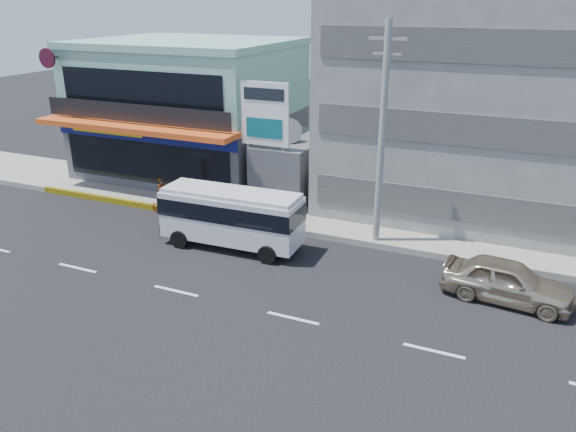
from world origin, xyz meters
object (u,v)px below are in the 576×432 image
object	(u,v)px
sedan	(508,281)
satellite_dish	(288,141)
billboard	(265,121)
utility_pole_near	(382,137)
concrete_building	(500,77)
minibus	(231,214)
motorcycle_rider	(163,203)
shop_building	(191,112)

from	to	relation	value
sedan	satellite_dish	bearing A→B (deg)	67.18
billboard	utility_pole_near	world-z (taller)	utility_pole_near
concrete_building	minibus	distance (m)	15.40
utility_pole_near	minibus	world-z (taller)	utility_pole_near
concrete_building	motorcycle_rider	bearing A→B (deg)	-151.99
utility_pole_near	satellite_dish	bearing A→B (deg)	149.04
minibus	sedan	world-z (taller)	minibus
minibus	utility_pole_near	bearing A→B (deg)	24.84
concrete_building	satellite_dish	xyz separation A→B (m)	(-10.00, -4.00, -3.42)
shop_building	minibus	xyz separation A→B (m)	(7.98, -9.33, -2.38)
shop_building	concrete_building	xyz separation A→B (m)	(18.00, 1.05, 3.00)
shop_building	sedan	world-z (taller)	shop_building
concrete_building	satellite_dish	size ratio (longest dim) A/B	10.67
concrete_building	minibus	xyz separation A→B (m)	(-10.02, -10.39, -5.38)
concrete_building	billboard	size ratio (longest dim) A/B	2.32
utility_pole_near	shop_building	bearing A→B (deg)	154.94
minibus	motorcycle_rider	distance (m)	5.90
concrete_building	motorcycle_rider	xyz separation A→B (m)	(-15.42, -8.20, -6.35)
concrete_building	sedan	distance (m)	12.37
shop_building	billboard	size ratio (longest dim) A/B	1.80
satellite_dish	utility_pole_near	size ratio (longest dim) A/B	0.15
concrete_building	motorcycle_rider	world-z (taller)	concrete_building
satellite_dish	billboard	world-z (taller)	billboard
shop_building	motorcycle_rider	distance (m)	8.30
concrete_building	minibus	size ratio (longest dim) A/B	2.44
shop_building	sedan	size ratio (longest dim) A/B	2.59
concrete_building	motorcycle_rider	distance (m)	18.58
utility_pole_near	sedan	distance (m)	7.88
satellite_dish	minibus	world-z (taller)	satellite_dish
motorcycle_rider	billboard	bearing A→B (deg)	26.02
shop_building	minibus	size ratio (longest dim) A/B	1.89
billboard	utility_pole_near	bearing A→B (deg)	-15.48
minibus	motorcycle_rider	bearing A→B (deg)	157.96
motorcycle_rider	shop_building	bearing A→B (deg)	109.88
shop_building	concrete_building	world-z (taller)	concrete_building
utility_pole_near	motorcycle_rider	bearing A→B (deg)	-176.99
shop_building	satellite_dish	bearing A→B (deg)	-20.21
motorcycle_rider	sedan	bearing A→B (deg)	-7.74
satellite_dish	utility_pole_near	distance (m)	7.17
shop_building	utility_pole_near	distance (m)	15.50
utility_pole_near	minibus	distance (m)	7.51
utility_pole_near	sedan	size ratio (longest dim) A/B	2.09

